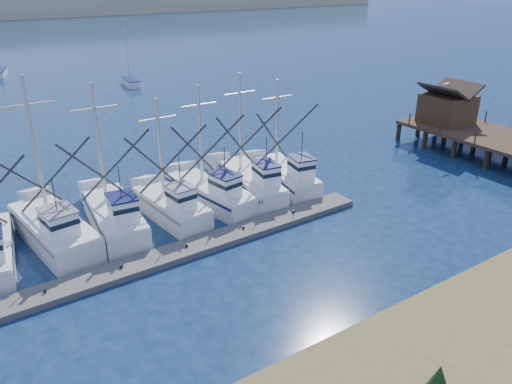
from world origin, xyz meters
TOP-DOWN VIEW (x-y plane):
  - ground at (0.00, 0.00)m, footprint 500.00×500.00m
  - floating_dock at (-9.56, 6.75)m, footprint 27.37×2.40m
  - timber_pier at (21.50, 8.46)m, footprint 7.00×20.00m
  - trawler_fleet at (-9.66, 11.52)m, footprint 26.60×8.38m
  - sailboat_near at (5.63, 54.06)m, footprint 2.33×5.37m
  - flying_gull at (19.03, 10.88)m, footprint 1.01×0.18m

SIDE VIEW (x-z plane):
  - ground at x=0.00m, z-range 0.00..0.00m
  - floating_dock at x=-9.56m, z-range 0.00..0.36m
  - sailboat_near at x=5.63m, z-range -3.55..4.55m
  - trawler_fleet at x=-9.66m, z-range -4.07..5.97m
  - timber_pier at x=21.50m, z-range -1.43..6.57m
  - flying_gull at x=19.03m, z-range 6.01..6.19m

